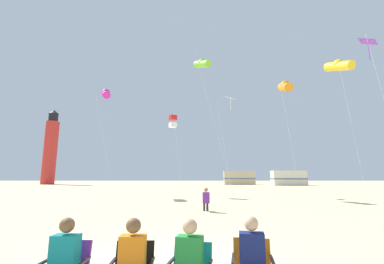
{
  "coord_description": "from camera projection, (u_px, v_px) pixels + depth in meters",
  "views": [
    {
      "loc": [
        0.57,
        -5.61,
        1.71
      ],
      "look_at": [
        0.59,
        12.05,
        4.76
      ],
      "focal_mm": 24.06,
      "sensor_mm": 36.0,
      "label": 1
    }
  ],
  "objects": [
    {
      "name": "spectator_purple_chair",
      "position": [
        61.0,
        263.0,
        3.31
      ],
      "size": [
        0.35,
        0.51,
        1.16
      ],
      "rotation": [
        0.0,
        0.0,
        -0.03
      ],
      "color": "#147F84",
      "rests_on": "ground"
    },
    {
      "name": "kite_tube_orange",
      "position": [
        285.0,
        87.0,
        21.12
      ],
      "size": [
        1.03,
        2.56,
        9.7
      ],
      "color": "silver",
      "rests_on": "ground"
    },
    {
      "name": "lighthouse_distant",
      "position": [
        50.0,
        149.0,
        57.4
      ],
      "size": [
        2.8,
        2.8,
        16.8
      ],
      "color": "red",
      "rests_on": "ground"
    },
    {
      "name": "kite_diamond_violet",
      "position": [
        369.0,
        48.0,
        15.12
      ],
      "size": [
        1.56,
        1.46,
        9.8
      ],
      "color": "silver",
      "rests_on": "ground"
    },
    {
      "name": "spectator_black_chair",
      "position": [
        131.0,
        264.0,
        3.27
      ],
      "size": [
        0.35,
        0.51,
        1.16
      ],
      "rotation": [
        0.0,
        0.0,
        0.04
      ],
      "color": "orange",
      "rests_on": "ground"
    },
    {
      "name": "rv_van_tan",
      "position": [
        239.0,
        178.0,
        54.16
      ],
      "size": [
        6.53,
        2.59,
        2.8
      ],
      "rotation": [
        0.0,
        0.0,
        -0.04
      ],
      "color": "#C6B28C",
      "rests_on": "ground"
    },
    {
      "name": "ground",
      "position": [
        164.0,
        261.0,
        5.24
      ],
      "size": [
        200.0,
        200.0,
        0.0
      ],
      "primitive_type": "plane",
      "color": "beige"
    },
    {
      "name": "kite_box_scarlet",
      "position": [
        173.0,
        121.0,
        24.12
      ],
      "size": [
        1.27,
        1.27,
        7.38
      ],
      "color": "silver",
      "rests_on": "ground"
    },
    {
      "name": "kite_tube_magenta",
      "position": [
        105.0,
        94.0,
        24.77
      ],
      "size": [
        2.22,
        2.69,
        10.26
      ],
      "color": "silver",
      "rests_on": "ground"
    },
    {
      "name": "spectator_orange_chair",
      "position": [
        252.0,
        260.0,
        3.43
      ],
      "size": [
        0.4,
        0.54,
        1.16
      ],
      "rotation": [
        0.0,
        0.0,
        -0.18
      ],
      "color": "navy",
      "rests_on": "ground"
    },
    {
      "name": "kite_flyer_standing",
      "position": [
        206.0,
        199.0,
        12.73
      ],
      "size": [
        0.34,
        0.51,
        1.16
      ],
      "rotation": [
        0.0,
        0.0,
        3.14
      ],
      "color": "#722D99",
      "rests_on": "ground"
    },
    {
      "name": "kite_diamond_white",
      "position": [
        230.0,
        102.0,
        25.37
      ],
      "size": [
        2.04,
        2.04,
        9.56
      ],
      "color": "silver",
      "rests_on": "ground"
    },
    {
      "name": "kite_tube_lime",
      "position": [
        202.0,
        64.0,
        24.92
      ],
      "size": [
        3.57,
        3.92,
        13.2
      ],
      "color": "silver",
      "rests_on": "ground"
    },
    {
      "name": "rv_van_cream",
      "position": [
        288.0,
        178.0,
        49.39
      ],
      "size": [
        6.48,
        2.47,
        2.8
      ],
      "rotation": [
        0.0,
        0.0,
        0.02
      ],
      "color": "beige",
      "rests_on": "ground"
    },
    {
      "name": "kite_tube_gold",
      "position": [
        338.0,
        66.0,
        19.48
      ],
      "size": [
        1.37,
        2.59,
        10.69
      ],
      "color": "silver",
      "rests_on": "ground"
    }
  ]
}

